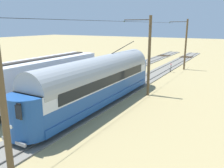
{
  "coord_description": "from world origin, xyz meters",
  "views": [
    {
      "loc": [
        -13.24,
        21.53,
        6.92
      ],
      "look_at": [
        -2.98,
        3.34,
        1.6
      ],
      "focal_mm": 37.21,
      "sensor_mm": 36.0,
      "label": 1
    }
  ],
  "objects_px": {
    "switch_stand": "(171,68)",
    "track_end_bumper": "(136,64)",
    "catenary_pole_mid_far": "(1,100)",
    "boxcar_adjacent": "(41,79)",
    "vintage_streetcar": "(98,80)",
    "catenary_pole_foreground": "(185,44)",
    "catenary_pole_mid_near": "(148,55)"
  },
  "relations": [
    {
      "from": "vintage_streetcar",
      "to": "switch_stand",
      "type": "xyz_separation_m",
      "value": [
        -1.49,
        -17.81,
        -1.56
      ]
    },
    {
      "from": "switch_stand",
      "to": "track_end_bumper",
      "type": "bearing_deg",
      "value": -16.69
    },
    {
      "from": "vintage_streetcar",
      "to": "catenary_pole_foreground",
      "type": "bearing_deg",
      "value": -97.24
    },
    {
      "from": "boxcar_adjacent",
      "to": "track_end_bumper",
      "type": "relative_size",
      "value": 7.47
    },
    {
      "from": "catenary_pole_mid_near",
      "to": "track_end_bumper",
      "type": "bearing_deg",
      "value": -62.41
    },
    {
      "from": "switch_stand",
      "to": "vintage_streetcar",
      "type": "bearing_deg",
      "value": 85.22
    },
    {
      "from": "track_end_bumper",
      "to": "boxcar_adjacent",
      "type": "bearing_deg",
      "value": 89.99
    },
    {
      "from": "catenary_pole_mid_far",
      "to": "switch_stand",
      "type": "distance_m",
      "value": 29.18
    },
    {
      "from": "catenary_pole_mid_near",
      "to": "switch_stand",
      "type": "bearing_deg",
      "value": -84.75
    },
    {
      "from": "boxcar_adjacent",
      "to": "track_end_bumper",
      "type": "distance_m",
      "value": 21.68
    },
    {
      "from": "vintage_streetcar",
      "to": "switch_stand",
      "type": "bearing_deg",
      "value": -94.78
    },
    {
      "from": "boxcar_adjacent",
      "to": "vintage_streetcar",
      "type": "bearing_deg",
      "value": -160.3
    },
    {
      "from": "catenary_pole_foreground",
      "to": "track_end_bumper",
      "type": "xyz_separation_m",
      "value": [
        7.76,
        1.24,
        -3.68
      ]
    },
    {
      "from": "catenary_pole_mid_near",
      "to": "boxcar_adjacent",
      "type": "bearing_deg",
      "value": 41.05
    },
    {
      "from": "vintage_streetcar",
      "to": "catenary_pole_mid_near",
      "type": "distance_m",
      "value": 5.9
    },
    {
      "from": "vintage_streetcar",
      "to": "switch_stand",
      "type": "height_order",
      "value": "vintage_streetcar"
    },
    {
      "from": "catenary_pole_foreground",
      "to": "catenary_pole_mid_far",
      "type": "height_order",
      "value": "same"
    },
    {
      "from": "catenary_pole_foreground",
      "to": "catenary_pole_mid_near",
      "type": "bearing_deg",
      "value": 90.0
    },
    {
      "from": "catenary_pole_mid_far",
      "to": "track_end_bumper",
      "type": "distance_m",
      "value": 32.1
    },
    {
      "from": "boxcar_adjacent",
      "to": "catenary_pole_mid_near",
      "type": "bearing_deg",
      "value": -138.95
    },
    {
      "from": "vintage_streetcar",
      "to": "catenary_pole_foreground",
      "type": "relative_size",
      "value": 2.3
    },
    {
      "from": "catenary_pole_mid_far",
      "to": "switch_stand",
      "type": "xyz_separation_m",
      "value": [
        1.18,
        -28.96,
        -3.38
      ]
    },
    {
      "from": "catenary_pole_mid_near",
      "to": "switch_stand",
      "type": "relative_size",
      "value": 6.33
    },
    {
      "from": "boxcar_adjacent",
      "to": "catenary_pole_mid_far",
      "type": "xyz_separation_m",
      "value": [
        -7.76,
        9.33,
        1.92
      ]
    },
    {
      "from": "boxcar_adjacent",
      "to": "switch_stand",
      "type": "relative_size",
      "value": 10.88
    },
    {
      "from": "switch_stand",
      "to": "track_end_bumper",
      "type": "height_order",
      "value": "switch_stand"
    },
    {
      "from": "catenary_pole_foreground",
      "to": "catenary_pole_mid_near",
      "type": "relative_size",
      "value": 1.0
    },
    {
      "from": "vintage_streetcar",
      "to": "switch_stand",
      "type": "relative_size",
      "value": 14.58
    },
    {
      "from": "vintage_streetcar",
      "to": "track_end_bumper",
      "type": "relative_size",
      "value": 10.0
    },
    {
      "from": "catenary_pole_mid_far",
      "to": "track_end_bumper",
      "type": "relative_size",
      "value": 4.34
    },
    {
      "from": "boxcar_adjacent",
      "to": "catenary_pole_mid_near",
      "type": "height_order",
      "value": "catenary_pole_mid_near"
    },
    {
      "from": "track_end_bumper",
      "to": "catenary_pole_mid_far",
      "type": "bearing_deg",
      "value": 104.08
    }
  ]
}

